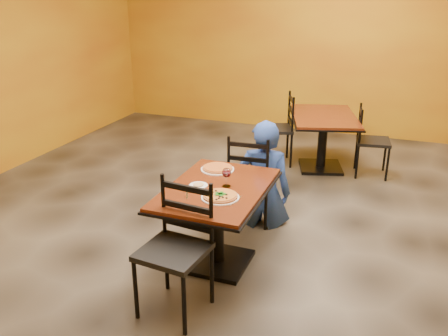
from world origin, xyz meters
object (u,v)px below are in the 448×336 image
at_px(table_main, 217,208).
at_px(pizza_far, 217,168).
at_px(plate_far, 217,169).
at_px(wine_glass, 226,177).
at_px(chair_second_left, 276,129).
at_px(pizza_main, 220,196).
at_px(chair_main_far, 252,177).
at_px(table_second, 323,129).
at_px(plate_main, 220,197).
at_px(diner, 264,173).
at_px(chair_second_right, 373,142).
at_px(side_plate, 198,185).
at_px(chair_main_near, 173,252).

height_order(table_main, pizza_far, pizza_far).
relative_size(plate_far, wine_glass, 1.72).
distance_m(plate_far, wine_glass, 0.41).
bearing_deg(chair_second_left, pizza_main, -14.66).
bearing_deg(plate_far, chair_main_far, 74.20).
distance_m(table_second, plate_main, 2.95).
xyz_separation_m(table_second, plate_main, (-0.35, -2.92, 0.20)).
bearing_deg(chair_second_left, diner, -9.49).
bearing_deg(plate_far, chair_second_right, 61.97).
xyz_separation_m(plate_main, pizza_main, (0.00, 0.00, 0.02)).
xyz_separation_m(diner, side_plate, (-0.31, -0.97, 0.20)).
distance_m(side_plate, wine_glass, 0.25).
bearing_deg(chair_main_far, pizza_main, 90.86).
xyz_separation_m(chair_second_left, side_plate, (0.04, -2.76, 0.26)).
bearing_deg(wine_glass, table_main, -148.78).
bearing_deg(plate_main, table_second, 83.20).
bearing_deg(chair_main_near, chair_second_left, 98.13).
distance_m(chair_main_far, wine_glass, 0.98).
xyz_separation_m(diner, pizza_far, (-0.30, -0.56, 0.21)).
bearing_deg(chair_second_left, pizza_far, -19.24).
relative_size(plate_main, pizza_main, 1.09).
bearing_deg(side_plate, chair_second_right, 65.40).
xyz_separation_m(diner, plate_far, (-0.30, -0.56, 0.20)).
height_order(plate_main, pizza_main, pizza_main).
xyz_separation_m(chair_second_right, diner, (-0.95, -1.79, 0.10)).
height_order(table_second, diner, diner).
bearing_deg(pizza_main, chair_second_left, 95.93).
distance_m(table_main, chair_second_left, 2.73).
bearing_deg(pizza_main, wine_glass, 98.38).
height_order(plate_far, side_plate, same).
bearing_deg(chair_second_left, plate_main, -14.66).
distance_m(chair_main_near, chair_second_right, 3.65).
distance_m(chair_second_right, plate_main, 3.10).
distance_m(table_main, table_second, 2.76).
relative_size(table_main, wine_glass, 6.83).
xyz_separation_m(chair_main_far, side_plate, (-0.18, -0.99, 0.27)).
xyz_separation_m(chair_second_right, pizza_main, (-1.00, -2.92, 0.31)).
distance_m(chair_second_left, pizza_far, 2.36).
bearing_deg(side_plate, wine_glass, 18.91).
height_order(pizza_far, side_plate, pizza_far).
bearing_deg(chair_main_near, table_second, 87.39).
distance_m(chair_main_near, wine_glass, 0.85).
bearing_deg(chair_second_right, side_plate, 147.21).
bearing_deg(wine_glass, diner, 84.71).
xyz_separation_m(chair_main_far, chair_second_right, (1.09, 1.77, -0.03)).
height_order(chair_main_near, plate_main, chair_main_near).
bearing_deg(pizza_far, chair_second_left, 91.35).
distance_m(chair_second_right, pizza_main, 3.10).
distance_m(chair_main_near, side_plate, 0.74).
xyz_separation_m(pizza_main, side_plate, (-0.26, 0.16, -0.02)).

